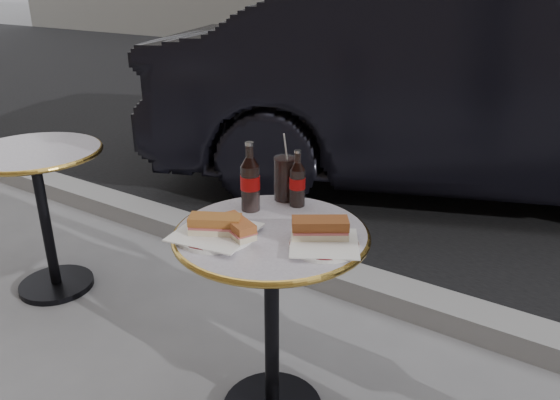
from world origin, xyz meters
The scene contains 13 objects.
asphalt_road centered at (0.00, 5.00, 0.00)m, with size 40.00×8.00×0.00m, color black.
curb centered at (0.00, 0.90, 0.05)m, with size 40.00×0.20×0.12m, color gray.
bistro_table centered at (0.00, 0.00, 0.37)m, with size 0.62×0.62×0.73m, color #BAB2C4, non-canonical shape.
bistro_table_second centered at (-1.40, 0.10, 0.37)m, with size 0.62×0.62×0.73m, color #BAB2C4, non-canonical shape.
plate_left centered at (-0.12, -0.13, 0.74)m, with size 0.24×0.24×0.01m, color white.
plate_right centered at (0.19, 0.00, 0.74)m, with size 0.21×0.21×0.01m, color white.
sandwich_left_a centered at (-0.12, -0.13, 0.77)m, with size 0.16×0.07×0.05m, color #9B5A27.
sandwich_left_b centered at (-0.05, -0.10, 0.77)m, with size 0.14×0.07×0.05m, color #9C5027.
sandwich_right centered at (0.16, 0.02, 0.77)m, with size 0.17×0.08×0.06m, color #9B5127.
cola_bottle_left centered at (-0.15, 0.10, 0.85)m, with size 0.07×0.07×0.24m, color black, non-canonical shape.
cola_bottle_right centered at (-0.04, 0.22, 0.83)m, with size 0.06×0.06×0.20m, color black, non-canonical shape.
cola_glass centered at (-0.11, 0.24, 0.81)m, with size 0.08×0.08×0.16m, color black.
parked_car centered at (-0.07, 2.66, 0.74)m, with size 4.52×1.57×1.48m, color black.
Camera 1 is at (0.88, -1.27, 1.48)m, focal length 35.00 mm.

